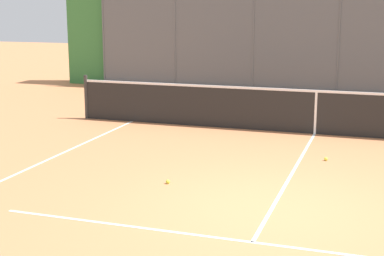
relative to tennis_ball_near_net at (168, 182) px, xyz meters
The scene contains 6 objects.
ground_plane 1.87m from the tennis_ball_near_net, 159.95° to the left, with size 60.00×60.00×0.00m, color #C67A4C.
court_line_markings 2.73m from the tennis_ball_near_net, 130.05° to the left, with size 8.69×11.21×0.01m.
fence_backdrop 10.60m from the tennis_ball_near_net, 99.63° to the right, with size 18.56×1.37×3.12m.
tennis_net 4.70m from the tennis_ball_near_net, 112.05° to the right, with size 11.17×0.09×1.07m.
tennis_ball_near_net is the anchor object (origin of this frame).
tennis_ball_near_baseline 3.10m from the tennis_ball_near_net, 135.39° to the right, with size 0.07×0.07×0.07m, color #D6E042.
Camera 1 is at (-1.33, 7.41, 2.74)m, focal length 53.88 mm.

